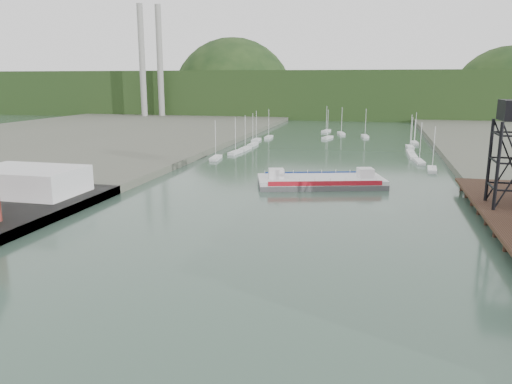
% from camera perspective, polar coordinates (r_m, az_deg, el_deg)
% --- Properties ---
extents(white_shed, '(18.00, 12.00, 4.50)m').
position_cam_1_polar(white_shed, '(95.35, -24.59, 1.16)').
color(white_shed, silver).
rests_on(white_shed, west_quay).
extents(marina_sailboats, '(57.71, 92.65, 0.90)m').
position_cam_1_polar(marina_sailboats, '(163.55, 8.54, 5.30)').
color(marina_sailboats, silver).
rests_on(marina_sailboats, ground).
extents(smokestacks, '(11.20, 8.20, 60.00)m').
position_cam_1_polar(smokestacks, '(282.84, -11.90, 14.26)').
color(smokestacks, gray).
rests_on(smokestacks, ground).
extents(distant_hills, '(500.00, 120.00, 80.00)m').
position_cam_1_polar(distant_hills, '(325.18, 10.63, 10.62)').
color(distant_hills, black).
rests_on(distant_hills, ground).
extents(chain_ferry, '(26.91, 16.69, 3.61)m').
position_cam_1_polar(chain_ferry, '(101.57, 7.41, 1.24)').
color(chain_ferry, '#4A4A4D').
rests_on(chain_ferry, ground).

